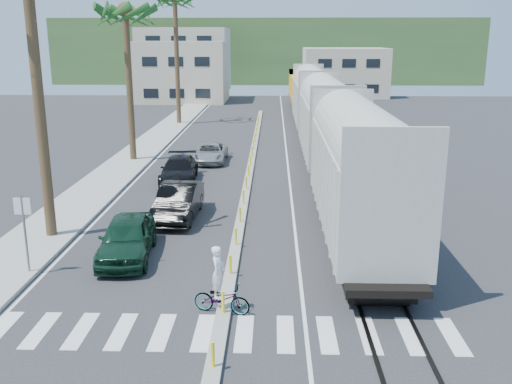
{
  "coord_description": "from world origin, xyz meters",
  "views": [
    {
      "loc": [
        1.5,
        -16.91,
        8.27
      ],
      "look_at": [
        0.78,
        6.4,
        2.0
      ],
      "focal_mm": 40.0,
      "sensor_mm": 36.0,
      "label": 1
    }
  ],
  "objects_px": {
    "car_second": "(178,202)",
    "cyclist": "(221,292)",
    "car_lead": "(127,238)",
    "street_sign": "(24,223)"
  },
  "relations": [
    {
      "from": "car_second",
      "to": "cyclist",
      "type": "height_order",
      "value": "cyclist"
    },
    {
      "from": "street_sign",
      "to": "car_lead",
      "type": "distance_m",
      "value": 3.8
    },
    {
      "from": "street_sign",
      "to": "car_lead",
      "type": "relative_size",
      "value": 0.61
    },
    {
      "from": "car_lead",
      "to": "car_second",
      "type": "distance_m",
      "value": 5.24
    },
    {
      "from": "car_lead",
      "to": "car_second",
      "type": "height_order",
      "value": "car_second"
    },
    {
      "from": "street_sign",
      "to": "cyclist",
      "type": "height_order",
      "value": "street_sign"
    },
    {
      "from": "street_sign",
      "to": "car_second",
      "type": "height_order",
      "value": "street_sign"
    },
    {
      "from": "car_lead",
      "to": "cyclist",
      "type": "relative_size",
      "value": 2.24
    },
    {
      "from": "car_second",
      "to": "cyclist",
      "type": "xyz_separation_m",
      "value": [
        2.9,
        -9.64,
        -0.13
      ]
    },
    {
      "from": "street_sign",
      "to": "car_lead",
      "type": "xyz_separation_m",
      "value": [
        3.14,
        1.8,
        -1.16
      ]
    }
  ]
}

